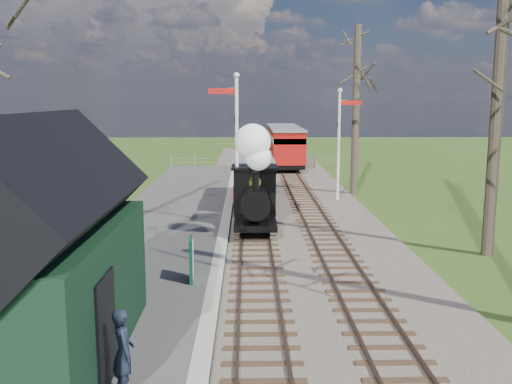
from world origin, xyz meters
TOP-DOWN VIEW (x-y plane):
  - distant_hills at (1.40, 64.38)m, footprint 114.40×48.00m
  - ballast_bed at (1.30, 22.00)m, footprint 8.00×60.00m
  - track_near at (0.00, 22.00)m, footprint 1.60×60.00m
  - track_far at (2.60, 22.00)m, footprint 1.60×60.00m
  - platform at (-3.50, 14.00)m, footprint 5.00×44.00m
  - coping_strip at (-1.20, 14.00)m, footprint 0.40×44.00m
  - station_shed at (-4.30, 4.00)m, footprint 3.25×6.30m
  - semaphore_near at (-0.77, 16.00)m, footprint 1.22×0.24m
  - semaphore_far at (4.37, 22.00)m, footprint 1.22×0.24m
  - bare_trees at (1.33, 10.10)m, footprint 15.51×22.39m
  - fence_line at (0.30, 36.00)m, footprint 12.60×0.08m
  - locomotive at (-0.01, 15.03)m, footprint 1.66×3.87m
  - coach at (0.00, 21.09)m, footprint 1.93×6.63m
  - red_carriage_a at (2.60, 34.59)m, footprint 2.34×5.80m
  - red_carriage_b at (2.60, 40.09)m, footprint 2.34×5.80m
  - sign_board at (-1.85, 8.82)m, footprint 0.17×0.84m
  - bench at (-3.42, 5.19)m, footprint 0.76×1.56m
  - person at (-2.41, 2.63)m, footprint 0.56×0.66m

SIDE VIEW (x-z plane):
  - distant_hills at x=1.40m, z-range -27.22..-5.20m
  - ballast_bed at x=1.30m, z-range 0.00..0.10m
  - track_near at x=0.00m, z-range 0.02..0.17m
  - track_far at x=2.60m, z-range 0.02..0.17m
  - platform at x=-3.50m, z-range 0.00..0.20m
  - coping_strip at x=-1.20m, z-range 0.00..0.21m
  - fence_line at x=0.30m, z-range 0.05..1.05m
  - bench at x=-3.42m, z-range 0.17..1.03m
  - sign_board at x=-1.85m, z-range 0.20..1.42m
  - person at x=-2.41m, z-range 0.20..1.74m
  - coach at x=0.00m, z-range 0.40..2.43m
  - red_carriage_a at x=2.60m, z-range 0.44..2.91m
  - red_carriage_b at x=2.60m, z-range 0.44..2.91m
  - locomotive at x=-0.01m, z-range -0.14..4.00m
  - station_shed at x=-4.30m, z-range -0.12..4.66m
  - semaphore_far at x=4.37m, z-range 0.49..6.21m
  - semaphore_near at x=-0.77m, z-range 0.51..6.73m
  - bare_trees at x=1.33m, z-range -0.79..11.21m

